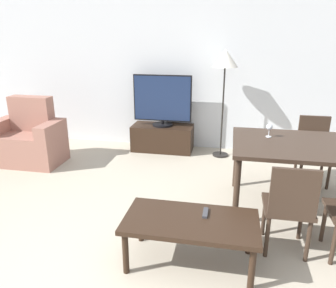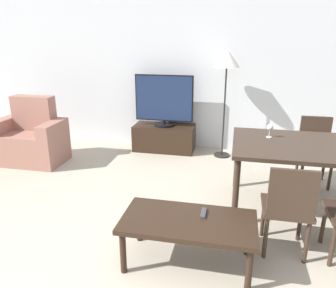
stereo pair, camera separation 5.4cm
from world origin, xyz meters
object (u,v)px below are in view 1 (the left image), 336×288
object	(u,v)px
dining_table	(307,151)
dining_chair_far	(313,146)
floor_lamp	(225,63)
wine_glass_left	(269,128)
remote_primary	(205,213)
armchair	(28,140)
coffee_table	(191,225)
tv	(162,101)
dining_chair_near	(290,205)
tv_stand	(163,138)

from	to	relation	value
dining_table	dining_chair_far	size ratio (longest dim) A/B	1.79
floor_lamp	wine_glass_left	xyz separation A→B (m)	(0.54, -1.33, -0.56)
dining_table	remote_primary	xyz separation A→B (m)	(-0.94, -0.99, -0.26)
floor_lamp	armchair	bearing A→B (deg)	-163.52
armchair	dining_table	size ratio (longest dim) A/B	0.66
coffee_table	floor_lamp	bearing A→B (deg)	86.98
remote_primary	armchair	bearing A→B (deg)	148.28
remote_primary	tv	bearing A→B (deg)	109.43
coffee_table	dining_chair_near	size ratio (longest dim) A/B	1.29
tv_stand	floor_lamp	xyz separation A→B (m)	(0.94, -0.09, 1.20)
coffee_table	floor_lamp	world-z (taller)	floor_lamp
dining_table	armchair	bearing A→B (deg)	169.35
tv	dining_table	world-z (taller)	tv
tv	coffee_table	bearing A→B (deg)	-73.35
tv_stand	wine_glass_left	world-z (taller)	wine_glass_left
dining_chair_near	tv	bearing A→B (deg)	123.56
tv_stand	wine_glass_left	bearing A→B (deg)	-43.86
coffee_table	dining_table	xyz separation A→B (m)	(1.04, 1.10, 0.31)
dining_table	floor_lamp	bearing A→B (deg)	121.21
wine_glass_left	armchair	bearing A→B (deg)	170.96
tv	dining_chair_far	bearing A→B (deg)	-20.15
tv	dining_table	distance (m)	2.43
tv	coffee_table	xyz separation A→B (m)	(0.80, -2.68, -0.45)
floor_lamp	wine_glass_left	world-z (taller)	floor_lamp
armchair	dining_chair_near	world-z (taller)	armchair
coffee_table	dining_table	world-z (taller)	dining_table
armchair	dining_table	distance (m)	3.73
coffee_table	dining_table	distance (m)	1.55
tv	remote_primary	xyz separation A→B (m)	(0.91, -2.57, -0.40)
dining_chair_far	remote_primary	xyz separation A→B (m)	(-1.20, -1.80, -0.05)
armchair	remote_primary	world-z (taller)	armchair
armchair	tv	world-z (taller)	tv
dining_chair_far	coffee_table	bearing A→B (deg)	-124.41
remote_primary	wine_glass_left	world-z (taller)	wine_glass_left
wine_glass_left	tv	bearing A→B (deg)	136.19
dining_chair_far	dining_table	bearing A→B (deg)	-107.85
wine_glass_left	dining_table	bearing A→B (deg)	-24.06
dining_chair_near	wine_glass_left	world-z (taller)	wine_glass_left
armchair	dining_chair_far	size ratio (longest dim) A/B	1.18
tv	remote_primary	bearing A→B (deg)	-70.57
dining_chair_far	floor_lamp	xyz separation A→B (m)	(-1.17, 0.69, 0.94)
remote_primary	dining_chair_far	bearing A→B (deg)	56.31
dining_table	dining_chair_far	world-z (taller)	dining_chair_far
tv	remote_primary	size ratio (longest dim) A/B	6.11
dining_chair_far	dining_chair_near	bearing A→B (deg)	-107.85
dining_chair_far	wine_glass_left	bearing A→B (deg)	-134.34
remote_primary	dining_table	bearing A→B (deg)	46.52
coffee_table	tv_stand	bearing A→B (deg)	106.64
remote_primary	wine_glass_left	distance (m)	1.36
armchair	coffee_table	bearing A→B (deg)	-34.38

